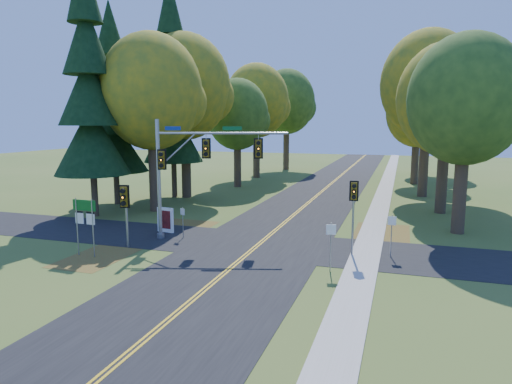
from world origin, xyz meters
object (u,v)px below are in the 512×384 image
(traffic_mast, at_px, (191,163))
(route_sign_cluster, at_px, (85,216))
(east_signal_pole, at_px, (354,199))
(info_kiosk, at_px, (165,220))

(traffic_mast, relative_size, route_sign_cluster, 2.47)
(traffic_mast, height_order, east_signal_pole, traffic_mast)
(traffic_mast, bearing_deg, east_signal_pole, -20.75)
(east_signal_pole, height_order, route_sign_cluster, east_signal_pole)
(east_signal_pole, distance_m, route_sign_cluster, 14.41)
(east_signal_pole, relative_size, route_sign_cluster, 1.31)
(traffic_mast, xyz_separation_m, east_signal_pole, (9.85, -0.73, -1.60))
(info_kiosk, bearing_deg, traffic_mast, -14.37)
(east_signal_pole, xyz_separation_m, info_kiosk, (-12.27, 1.73, -2.31))
(traffic_mast, distance_m, east_signal_pole, 10.00)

